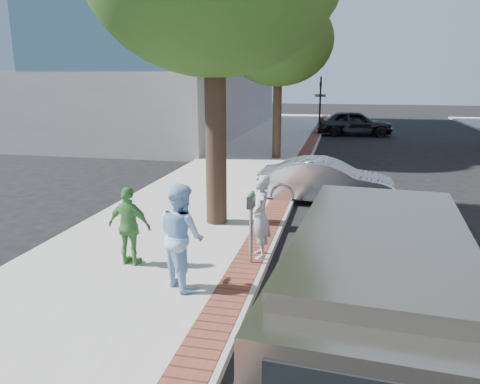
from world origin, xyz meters
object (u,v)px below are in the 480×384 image
(sedan_silver, at_px, (326,181))
(bg_car, at_px, (355,123))
(person_gray, at_px, (260,217))
(person_green, at_px, (130,226))
(van, at_px, (379,287))
(person_officer, at_px, (181,236))
(parking_meter, at_px, (251,212))

(sedan_silver, distance_m, bg_car, 17.64)
(person_gray, bearing_deg, bg_car, 156.41)
(person_green, relative_size, sedan_silver, 0.38)
(person_gray, distance_m, van, 3.78)
(person_gray, height_order, van, van)
(person_green, xyz_separation_m, bg_car, (4.70, 23.77, -0.11))
(van, bearing_deg, person_gray, 128.48)
(person_officer, distance_m, bg_car, 24.72)
(person_officer, distance_m, sedan_silver, 7.25)
(person_green, relative_size, van, 0.28)
(van, bearing_deg, sedan_silver, 101.16)
(person_green, bearing_deg, person_gray, -152.21)
(sedan_silver, height_order, bg_car, bg_car)
(bg_car, bearing_deg, person_green, 164.23)
(person_green, height_order, van, van)
(person_gray, relative_size, van, 0.30)
(person_gray, bearing_deg, sedan_silver, 149.86)
(parking_meter, xyz_separation_m, bg_car, (2.39, 23.21, -0.38))
(parking_meter, distance_m, sedan_silver, 5.76)
(sedan_silver, relative_size, bg_car, 0.84)
(parking_meter, bearing_deg, sedan_silver, 77.38)
(person_green, height_order, sedan_silver, person_green)
(person_gray, xyz_separation_m, person_green, (-2.43, -0.94, -0.08))
(sedan_silver, xyz_separation_m, bg_car, (1.13, 17.61, 0.15))
(person_officer, distance_m, person_green, 1.51)
(person_green, distance_m, sedan_silver, 7.13)
(bg_car, bearing_deg, person_gray, 169.75)
(person_gray, distance_m, person_officer, 1.99)
(parking_meter, height_order, person_green, person_green)
(parking_meter, xyz_separation_m, person_green, (-2.31, -0.57, -0.27))
(sedan_silver, xyz_separation_m, van, (0.98, -8.36, 0.45))
(parking_meter, height_order, bg_car, bg_car)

